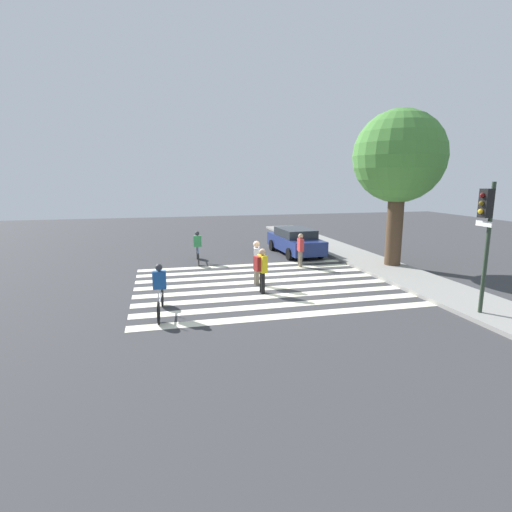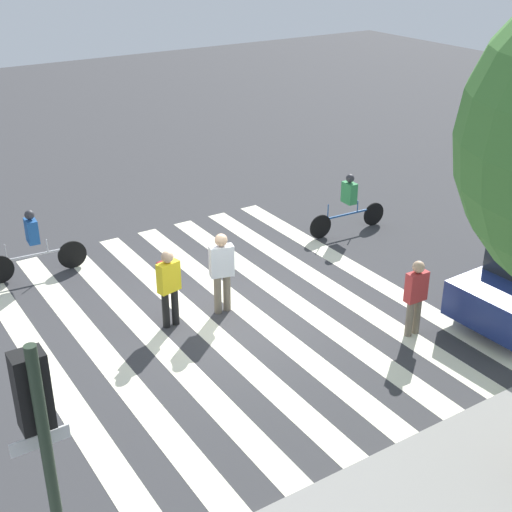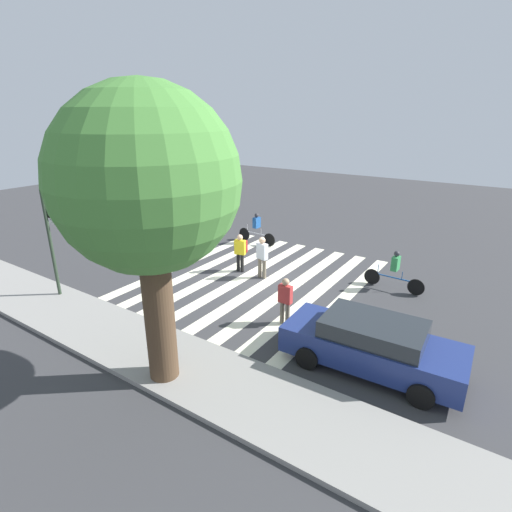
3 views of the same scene
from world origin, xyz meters
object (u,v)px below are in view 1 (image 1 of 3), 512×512
at_px(traffic_light, 486,224).
at_px(pedestrian_adult_yellow_jacket, 257,260).
at_px(cyclist_mid_street, 198,246).
at_px(car_parked_dark_suv, 295,241).
at_px(pedestrian_adult_blue_shirt, 300,248).
at_px(cyclist_far_lane, 160,288).
at_px(street_tree, 399,158).
at_px(pedestrian_child_with_backpack, 261,267).

xyz_separation_m(traffic_light, pedestrian_adult_yellow_jacket, (-5.29, -5.67, -1.87)).
xyz_separation_m(traffic_light, cyclist_mid_street, (-10.20, -7.53, -2.02)).
bearing_deg(car_parked_dark_suv, traffic_light, 8.04).
bearing_deg(pedestrian_adult_blue_shirt, traffic_light, 21.10).
height_order(pedestrian_adult_yellow_jacket, cyclist_mid_street, pedestrian_adult_yellow_jacket).
height_order(cyclist_far_lane, cyclist_mid_street, cyclist_far_lane).
xyz_separation_m(street_tree, cyclist_mid_street, (-3.35, -8.95, -4.24)).
bearing_deg(street_tree, cyclist_far_lane, -68.23).
relative_size(pedestrian_adult_blue_shirt, cyclist_mid_street, 0.68).
distance_m(traffic_light, pedestrian_adult_yellow_jacket, 7.98).
relative_size(pedestrian_adult_yellow_jacket, pedestrian_child_with_backpack, 1.06).
bearing_deg(pedestrian_adult_yellow_jacket, pedestrian_adult_blue_shirt, 148.29).
bearing_deg(pedestrian_child_with_backpack, street_tree, 97.95).
height_order(street_tree, pedestrian_child_with_backpack, street_tree).
bearing_deg(street_tree, cyclist_mid_street, -110.55).
distance_m(cyclist_far_lane, car_parked_dark_suv, 11.39).
height_order(pedestrian_adult_yellow_jacket, car_parked_dark_suv, pedestrian_adult_yellow_jacket).
distance_m(street_tree, pedestrian_adult_yellow_jacket, 8.33).
bearing_deg(traffic_light, pedestrian_child_with_backpack, -125.52).
xyz_separation_m(pedestrian_adult_blue_shirt, pedestrian_child_with_backpack, (3.89, -2.94, 0.07)).
xyz_separation_m(traffic_light, car_parked_dark_suv, (-11.15, -2.00, -2.12)).
distance_m(pedestrian_adult_yellow_jacket, pedestrian_child_with_backpack, 1.17).
distance_m(street_tree, car_parked_dark_suv, 7.00).
xyz_separation_m(pedestrian_adult_yellow_jacket, cyclist_far_lane, (2.78, -3.77, -0.14)).
xyz_separation_m(pedestrian_adult_blue_shirt, cyclist_far_lane, (5.50, -6.60, -0.05)).
bearing_deg(car_parked_dark_suv, pedestrian_child_with_backpack, -30.40).
bearing_deg(traffic_light, street_tree, 168.33).
height_order(pedestrian_adult_blue_shirt, cyclist_mid_street, pedestrian_adult_blue_shirt).
xyz_separation_m(pedestrian_adult_blue_shirt, car_parked_dark_suv, (-3.14, 0.83, -0.16)).
bearing_deg(pedestrian_adult_yellow_jacket, cyclist_far_lane, -39.10).
bearing_deg(cyclist_mid_street, pedestrian_adult_blue_shirt, 68.04).
xyz_separation_m(street_tree, car_parked_dark_suv, (-4.30, -3.42, -4.34)).
relative_size(traffic_light, pedestrian_adult_yellow_jacket, 2.31).
bearing_deg(traffic_light, car_parked_dark_suv, -169.81).
relative_size(street_tree, car_parked_dark_suv, 1.53).
height_order(traffic_light, car_parked_dark_suv, traffic_light).
distance_m(traffic_light, cyclist_mid_street, 12.84).
relative_size(cyclist_far_lane, car_parked_dark_suv, 0.49).
xyz_separation_m(cyclist_mid_street, car_parked_dark_suv, (-0.95, 5.53, -0.11)).
height_order(cyclist_far_lane, car_parked_dark_suv, cyclist_far_lane).
height_order(pedestrian_child_with_backpack, car_parked_dark_suv, pedestrian_child_with_backpack).
relative_size(pedestrian_adult_yellow_jacket, cyclist_mid_street, 0.75).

